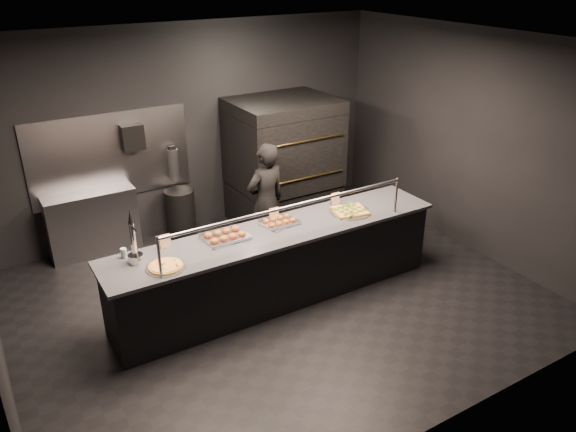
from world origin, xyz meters
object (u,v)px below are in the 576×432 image
object	(u,v)px
slider_tray_a	(225,236)
worker	(266,202)
prep_shelf	(93,223)
beer_tap	(134,248)
round_pizza	(166,266)
slider_tray_b	(279,221)
trash_bin	(181,213)
towel_dispenser	(132,137)
pizza_oven	(283,161)
fire_extinguisher	(173,164)
service_counter	(278,265)
square_pizza	(350,211)

from	to	relation	value
slider_tray_a	worker	world-z (taller)	worker
prep_shelf	beer_tap	bearing A→B (deg)	-90.61
worker	round_pizza	bearing A→B (deg)	25.28
slider_tray_b	trash_bin	xyz separation A→B (m)	(-0.48, 2.07, -0.59)
prep_shelf	round_pizza	bearing A→B (deg)	-85.36
towel_dispenser	round_pizza	bearing A→B (deg)	-101.13
pizza_oven	worker	xyz separation A→B (m)	(-0.80, -0.89, -0.16)
fire_extinguisher	round_pizza	bearing A→B (deg)	-112.37
prep_shelf	pizza_oven	bearing A→B (deg)	-8.54
trash_bin	pizza_oven	bearing A→B (deg)	-11.53
fire_extinguisher	worker	world-z (taller)	worker
slider_tray_a	slider_tray_b	xyz separation A→B (m)	(0.71, 0.01, -0.01)
fire_extinguisher	beer_tap	size ratio (longest dim) A/B	0.84
prep_shelf	worker	distance (m)	2.42
round_pizza	slider_tray_a	distance (m)	0.85
beer_tap	worker	distance (m)	2.23
service_counter	slider_tray_a	bearing A→B (deg)	167.01
round_pizza	pizza_oven	bearing A→B (deg)	38.25
square_pizza	fire_extinguisher	bearing A→B (deg)	119.30
service_counter	trash_bin	bearing A→B (deg)	99.45
towel_dispenser	slider_tray_a	size ratio (longest dim) A/B	0.66
round_pizza	service_counter	bearing A→B (deg)	6.10
service_counter	square_pizza	xyz separation A→B (m)	(1.01, -0.03, 0.47)
beer_tap	slider_tray_b	size ratio (longest dim) A/B	1.25
towel_dispenser	slider_tray_b	xyz separation A→B (m)	(1.01, -2.24, -0.60)
pizza_oven	fire_extinguisher	distance (m)	1.63
prep_shelf	worker	size ratio (longest dim) A/B	0.74
service_counter	worker	distance (m)	1.14
beer_tap	round_pizza	distance (m)	0.38
fire_extinguisher	beer_tap	xyz separation A→B (m)	(-1.27, -2.28, 0.03)
pizza_oven	prep_shelf	xyz separation A→B (m)	(-2.80, 0.42, -0.52)
pizza_oven	service_counter	bearing A→B (deg)	-122.27
round_pizza	trash_bin	world-z (taller)	round_pizza
square_pizza	worker	bearing A→B (deg)	120.32
round_pizza	square_pizza	distance (m)	2.42
towel_dispenser	trash_bin	size ratio (longest dim) A/B	0.49
pizza_oven	slider_tray_b	bearing A→B (deg)	-121.89
slider_tray_b	trash_bin	world-z (taller)	slider_tray_b
slider_tray_a	slider_tray_b	distance (m)	0.71
square_pizza	worker	world-z (taller)	worker
service_counter	trash_bin	xyz separation A→B (m)	(-0.37, 2.22, -0.11)
square_pizza	pizza_oven	bearing A→B (deg)	84.46
beer_tap	round_pizza	bearing A→B (deg)	-50.20
prep_shelf	fire_extinguisher	size ratio (longest dim) A/B	2.38
fire_extinguisher	slider_tray_b	size ratio (longest dim) A/B	1.04
prep_shelf	beer_tap	distance (m)	2.29
slider_tray_a	prep_shelf	bearing A→B (deg)	114.61
service_counter	trash_bin	size ratio (longest dim) A/B	5.78
service_counter	towel_dispenser	world-z (taller)	towel_dispenser
round_pizza	slider_tray_b	bearing A→B (deg)	11.23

